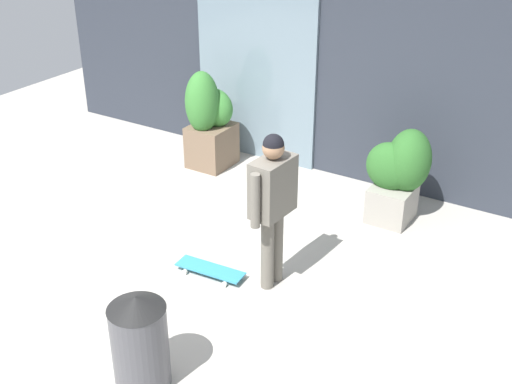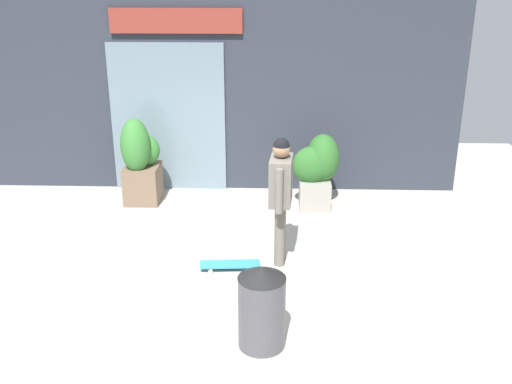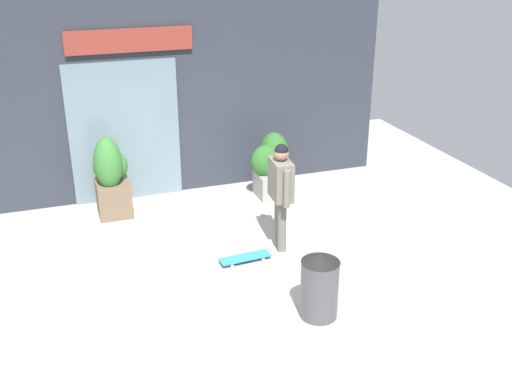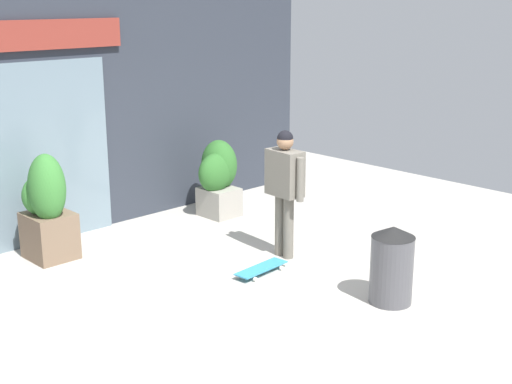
% 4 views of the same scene
% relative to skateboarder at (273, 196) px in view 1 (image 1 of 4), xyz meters
% --- Properties ---
extents(ground_plane, '(12.00, 12.00, 0.00)m').
position_rel_skateboarder_xyz_m(ground_plane, '(-1.14, -0.50, -0.99)').
color(ground_plane, '#B2ADA3').
extents(building_facade, '(8.08, 0.31, 3.86)m').
position_rel_skateboarder_xyz_m(building_facade, '(-1.17, 2.76, 0.91)').
color(building_facade, '#2D333D').
rests_on(building_facade, ground_plane).
extents(skateboarder, '(0.30, 0.65, 1.63)m').
position_rel_skateboarder_xyz_m(skateboarder, '(0.00, 0.00, 0.00)').
color(skateboarder, '#666056').
rests_on(skateboarder, ground_plane).
extents(skateboard, '(0.75, 0.30, 0.08)m').
position_rel_skateboarder_xyz_m(skateboard, '(-0.61, -0.21, -0.93)').
color(skateboard, teal).
rests_on(skateboard, ground_plane).
extents(planter_box_left, '(0.72, 0.67, 1.13)m').
position_rel_skateboarder_xyz_m(planter_box_left, '(0.58, 1.92, -0.39)').
color(planter_box_left, gray).
rests_on(planter_box_left, ground_plane).
extents(planter_box_right, '(0.56, 0.66, 1.37)m').
position_rel_skateboarder_xyz_m(planter_box_right, '(-2.17, 1.99, -0.33)').
color(planter_box_right, brown).
rests_on(planter_box_right, ground_plane).
extents(trash_bin, '(0.47, 0.47, 0.86)m').
position_rel_skateboarder_xyz_m(trash_bin, '(-0.18, -1.76, -0.56)').
color(trash_bin, '#4C4C51').
rests_on(trash_bin, ground_plane).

